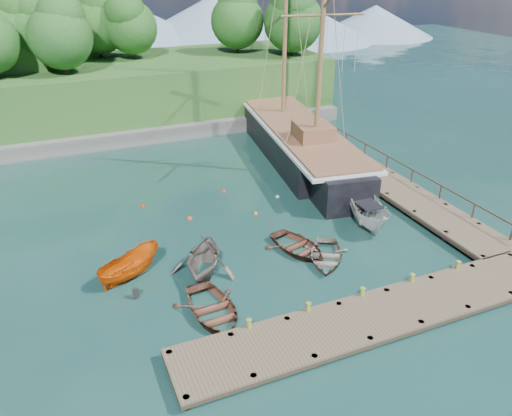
# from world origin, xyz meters

# --- Properties ---
(ground) EXTENTS (160.00, 160.00, 0.00)m
(ground) POSITION_xyz_m (0.00, 0.00, 0.00)
(ground) COLOR #16342C
(ground) RESTS_ON ground
(dock_near) EXTENTS (20.00, 3.20, 1.10)m
(dock_near) POSITION_xyz_m (2.00, -6.50, 0.43)
(dock_near) COLOR brown
(dock_near) RESTS_ON ground
(dock_east) EXTENTS (3.20, 24.00, 1.10)m
(dock_east) POSITION_xyz_m (11.50, 7.00, 0.43)
(dock_east) COLOR brown
(dock_east) RESTS_ON ground
(bollard_0) EXTENTS (0.26, 0.26, 0.45)m
(bollard_0) POSITION_xyz_m (-4.00, -5.10, 0.00)
(bollard_0) COLOR olive
(bollard_0) RESTS_ON ground
(bollard_1) EXTENTS (0.26, 0.26, 0.45)m
(bollard_1) POSITION_xyz_m (-1.00, -5.10, 0.00)
(bollard_1) COLOR olive
(bollard_1) RESTS_ON ground
(bollard_2) EXTENTS (0.26, 0.26, 0.45)m
(bollard_2) POSITION_xyz_m (2.00, -5.10, 0.00)
(bollard_2) COLOR olive
(bollard_2) RESTS_ON ground
(bollard_3) EXTENTS (0.26, 0.26, 0.45)m
(bollard_3) POSITION_xyz_m (5.00, -5.10, 0.00)
(bollard_3) COLOR olive
(bollard_3) RESTS_ON ground
(bollard_4) EXTENTS (0.26, 0.26, 0.45)m
(bollard_4) POSITION_xyz_m (8.00, -5.10, 0.00)
(bollard_4) COLOR olive
(bollard_4) RESTS_ON ground
(rowboat_0) EXTENTS (3.38, 4.57, 0.92)m
(rowboat_0) POSITION_xyz_m (-5.03, -2.99, 0.00)
(rowboat_0) COLOR brown
(rowboat_0) RESTS_ON ground
(rowboat_1) EXTENTS (5.21, 5.44, 2.22)m
(rowboat_1) POSITION_xyz_m (-4.29, 0.70, 0.00)
(rowboat_1) COLOR #5F564E
(rowboat_1) RESTS_ON ground
(rowboat_2) EXTENTS (3.84, 4.67, 0.84)m
(rowboat_2) POSITION_xyz_m (1.44, 0.61, 0.00)
(rowboat_2) COLOR #532E22
(rowboat_2) RESTS_ON ground
(rowboat_3) EXTENTS (4.32, 4.70, 0.79)m
(rowboat_3) POSITION_xyz_m (2.41, -0.90, 0.00)
(rowboat_3) COLOR #70635A
(rowboat_3) RESTS_ON ground
(motorboat_orange) EXTENTS (4.18, 3.23, 1.53)m
(motorboat_orange) POSITION_xyz_m (-8.07, 1.81, 0.00)
(motorboat_orange) COLOR #CF4C04
(motorboat_orange) RESTS_ON ground
(cabin_boat_white) EXTENTS (3.38, 5.46, 1.98)m
(cabin_boat_white) POSITION_xyz_m (7.00, 1.74, 0.00)
(cabin_boat_white) COLOR beige
(cabin_boat_white) RESTS_ON ground
(schooner) EXTENTS (8.37, 28.88, 21.47)m
(schooner) POSITION_xyz_m (8.35, 14.22, 1.19)
(schooner) COLOR black
(schooner) RESTS_ON ground
(mooring_buoy_0) EXTENTS (0.28, 0.28, 0.28)m
(mooring_buoy_0) POSITION_xyz_m (-6.56, 3.60, 0.00)
(mooring_buoy_0) COLOR white
(mooring_buoy_0) RESTS_ON ground
(mooring_buoy_1) EXTENTS (0.35, 0.35, 0.35)m
(mooring_buoy_1) POSITION_xyz_m (-3.30, 6.92, 0.00)
(mooring_buoy_1) COLOR #F33D1E
(mooring_buoy_1) RESTS_ON ground
(mooring_buoy_2) EXTENTS (0.28, 0.28, 0.28)m
(mooring_buoy_2) POSITION_xyz_m (0.97, 5.87, 0.00)
(mooring_buoy_2) COLOR orange
(mooring_buoy_2) RESTS_ON ground
(mooring_buoy_3) EXTENTS (0.28, 0.28, 0.28)m
(mooring_buoy_3) POSITION_xyz_m (3.41, 7.64, 0.00)
(mooring_buoy_3) COLOR silver
(mooring_buoy_3) RESTS_ON ground
(mooring_buoy_4) EXTENTS (0.32, 0.32, 0.32)m
(mooring_buoy_4) POSITION_xyz_m (-5.79, 9.81, 0.00)
(mooring_buoy_4) COLOR red
(mooring_buoy_4) RESTS_ON ground
(mooring_buoy_5) EXTENTS (0.28, 0.28, 0.28)m
(mooring_buoy_5) POSITION_xyz_m (0.17, 9.99, 0.00)
(mooring_buoy_5) COLOR red
(mooring_buoy_5) RESTS_ON ground
(headland) EXTENTS (51.00, 19.31, 12.90)m
(headland) POSITION_xyz_m (-12.88, 31.36, 5.54)
(headland) COLOR #474744
(headland) RESTS_ON ground
(distant_ridge) EXTENTS (117.00, 40.00, 10.00)m
(distant_ridge) POSITION_xyz_m (4.30, 70.00, 4.35)
(distant_ridge) COLOR #728CA5
(distant_ridge) RESTS_ON ground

